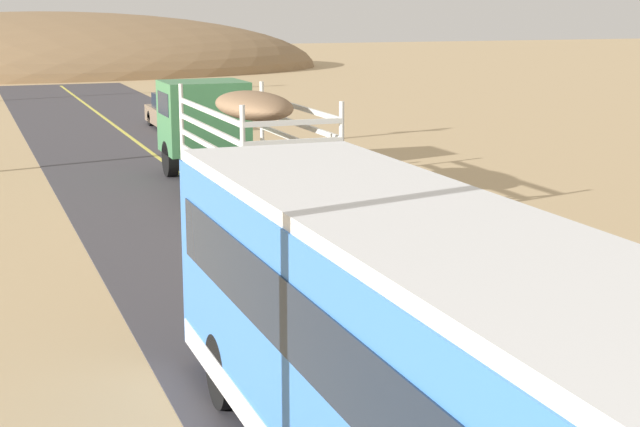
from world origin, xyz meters
TOP-DOWN VIEW (x-y plane):
  - livestock_truck at (0.73, 20.39)m, footprint 2.53×9.70m
  - bus at (-2.24, 1.67)m, footprint 2.54×10.00m
  - car_far at (2.29, 34.21)m, footprint 1.80×4.40m
  - distant_hill at (0.02, 74.70)m, footprint 45.97×26.63m

SIDE VIEW (x-z plane):
  - distant_hill at x=0.02m, z-range -4.69..4.69m
  - car_far at x=2.29m, z-range -0.04..1.42m
  - bus at x=-2.24m, z-range 0.14..3.35m
  - livestock_truck at x=0.73m, z-range 0.28..3.30m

